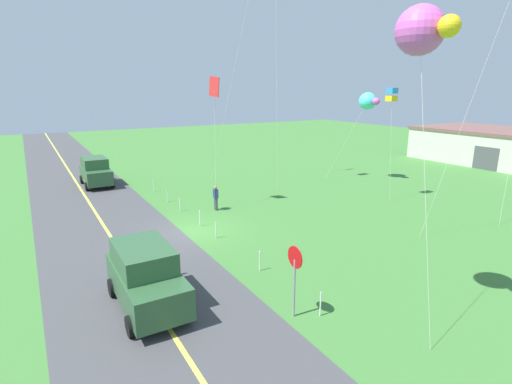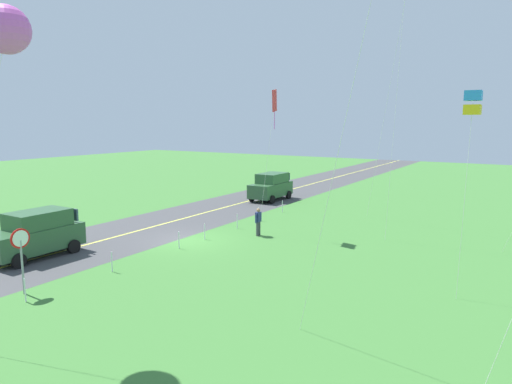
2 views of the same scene
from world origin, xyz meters
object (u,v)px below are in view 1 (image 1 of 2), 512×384
(car_suv_foreground, at_px, (146,276))
(kite_blue_mid, at_px, (392,95))
(stop_sign, at_px, (295,268))
(car_parked_west_far, at_px, (96,171))
(person_adult_near, at_px, (216,197))
(kite_green_far, at_px, (422,30))
(kite_purple_back, at_px, (368,101))
(kite_red_low, at_px, (214,89))

(car_suv_foreground, height_order, kite_blue_mid, kite_blue_mid)
(car_suv_foreground, xyz_separation_m, stop_sign, (3.22, 4.09, 0.65))
(car_parked_west_far, distance_m, person_adult_near, 12.28)
(kite_green_far, height_order, kite_purple_back, kite_green_far)
(kite_green_far, distance_m, kite_purple_back, 21.30)
(kite_red_low, height_order, kite_green_far, kite_green_far)
(kite_red_low, xyz_separation_m, kite_blue_mid, (4.54, 10.76, -0.38))
(car_parked_west_far, height_order, person_adult_near, car_parked_west_far)
(kite_red_low, bearing_deg, kite_purple_back, 91.98)
(person_adult_near, distance_m, kite_red_low, 6.75)
(person_adult_near, distance_m, kite_green_far, 16.41)
(kite_green_far, relative_size, kite_purple_back, 1.35)
(car_suv_foreground, relative_size, kite_green_far, 0.45)
(person_adult_near, bearing_deg, stop_sign, -26.86)
(kite_green_far, bearing_deg, person_adult_near, -179.74)
(kite_blue_mid, distance_m, kite_purple_back, 5.95)
(car_parked_west_far, distance_m, kite_red_low, 13.36)
(person_adult_near, height_order, kite_blue_mid, kite_blue_mid)
(person_adult_near, distance_m, kite_blue_mid, 13.41)
(car_parked_west_far, bearing_deg, stop_sign, 6.29)
(stop_sign, height_order, kite_red_low, kite_red_low)
(car_suv_foreground, xyz_separation_m, kite_green_far, (4.96, 7.03, 7.98))
(car_suv_foreground, xyz_separation_m, car_parked_west_far, (-20.21, 1.51, 0.00))
(car_parked_west_far, bearing_deg, car_suv_foreground, -4.28)
(car_parked_west_far, height_order, kite_green_far, kite_green_far)
(car_parked_west_far, bearing_deg, kite_purple_back, 64.15)
(person_adult_near, bearing_deg, kite_purple_back, 81.62)
(kite_red_low, distance_m, kite_purple_back, 13.93)
(kite_purple_back, bearing_deg, person_adult_near, -84.54)
(kite_green_far, bearing_deg, kite_purple_back, 137.35)
(kite_blue_mid, bearing_deg, car_suv_foreground, -73.01)
(stop_sign, distance_m, kite_blue_mid, 17.49)
(car_suv_foreground, height_order, car_parked_west_far, same)
(kite_blue_mid, relative_size, kite_purple_back, 1.04)
(car_suv_foreground, xyz_separation_m, kite_blue_mid, (-5.57, 18.23, 6.01))
(kite_blue_mid, bearing_deg, kite_purple_back, 148.09)
(kite_blue_mid, bearing_deg, kite_red_low, -112.90)
(car_suv_foreground, relative_size, person_adult_near, 2.75)
(car_parked_west_far, xyz_separation_m, person_adult_near, (11.00, 5.46, -0.29))
(person_adult_near, relative_size, kite_red_low, 0.19)
(person_adult_near, height_order, kite_purple_back, kite_purple_back)
(stop_sign, bearing_deg, kite_red_low, 165.77)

